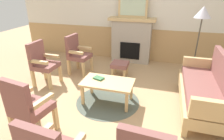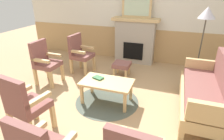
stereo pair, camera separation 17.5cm
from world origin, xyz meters
name	(u,v)px [view 2 (the right image)]	position (x,y,z in m)	size (l,w,h in m)	color
ground_plane	(106,103)	(0.00, 0.00, 0.00)	(14.00, 14.00, 0.00)	tan
wall_back	(138,15)	(0.00, 2.60, 1.31)	(7.20, 0.14, 2.70)	silver
fireplace	(135,40)	(0.00, 2.35, 0.65)	(1.30, 0.44, 1.28)	#A39989
framed_picture	(137,7)	(0.00, 2.35, 1.56)	(0.80, 0.04, 0.56)	tan
couch	(206,92)	(1.72, 0.34, 0.40)	(0.70, 1.80, 0.98)	tan
coffee_table	(107,84)	(0.00, 0.06, 0.39)	(0.96, 0.56, 0.44)	tan
round_rug	(107,101)	(0.00, 0.06, 0.00)	(1.23, 1.23, 0.01)	#4C564C
book_on_table	(98,78)	(-0.20, 0.12, 0.46)	(0.19, 0.14, 0.03)	#33663D
footstool	(122,66)	(-0.06, 1.25, 0.28)	(0.40, 0.40, 0.36)	tan
armchair_near_fireplace	(45,60)	(-1.61, 0.37, 0.54)	(0.49, 0.49, 0.98)	tan
armchair_by_window_left	(80,52)	(-1.15, 1.16, 0.54)	(0.53, 0.53, 0.98)	tan
armchair_corner_left	(25,103)	(-0.79, -1.14, 0.54)	(0.55, 0.55, 0.98)	tan
floor_lamp_by_couch	(206,18)	(1.67, 1.71, 1.45)	(0.36, 0.36, 1.68)	#332D28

